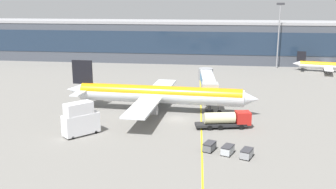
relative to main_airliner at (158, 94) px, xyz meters
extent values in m
plane|color=slate|center=(4.61, -5.18, -3.97)|extent=(700.00, 700.00, 0.00)
cube|color=yellow|center=(9.83, -3.18, -3.96)|extent=(4.87, 79.89, 0.01)
cube|color=#424751|center=(-2.43, 74.34, 3.73)|extent=(198.44, 18.08, 15.38)
cube|color=#1E2D42|center=(-2.43, 65.24, 4.50)|extent=(192.49, 0.16, 8.62)
cube|color=#99999E|center=(-2.43, 74.34, 11.92)|extent=(202.41, 18.44, 1.00)
cylinder|color=silver|center=(0.30, -0.01, -0.14)|extent=(37.42, 5.53, 3.68)
cylinder|color=orange|center=(0.30, -0.01, 0.20)|extent=(36.67, 5.35, 3.54)
cone|color=silver|center=(20.20, -1.01, -0.14)|extent=(3.85, 3.68, 3.50)
cone|color=silver|center=(-19.79, 0.99, 0.23)|extent=(4.57, 3.35, 3.13)
cube|color=black|center=(-17.82, 0.89, 4.47)|extent=(4.80, 0.60, 5.53)
cube|color=silver|center=(-17.14, 4.54, 0.42)|extent=(2.29, 5.99, 0.24)
cube|color=silver|center=(-17.50, -2.82, 0.42)|extent=(2.29, 5.99, 0.24)
cube|color=silver|center=(-0.72, 9.72, -0.41)|extent=(5.57, 15.88, 0.40)
cube|color=silver|center=(-1.68, -9.60, -0.41)|extent=(5.57, 15.88, 0.40)
cylinder|color=#939399|center=(0.14, 6.85, -1.73)|extent=(2.93, 2.17, 2.03)
cylinder|color=#939399|center=(-0.54, -6.83, -1.73)|extent=(2.93, 2.17, 2.03)
cylinder|color=black|center=(13.70, -0.68, -3.47)|extent=(1.02, 0.45, 1.00)
cylinder|color=slate|center=(13.70, -0.68, -2.47)|extent=(0.20, 0.20, 1.99)
cylinder|color=black|center=(-1.85, 1.75, -3.47)|extent=(1.02, 0.45, 1.00)
cylinder|color=slate|center=(-1.85, 1.75, -2.47)|extent=(0.20, 0.20, 1.99)
cylinder|color=black|center=(-2.02, -1.56, -3.47)|extent=(1.02, 0.45, 1.00)
cylinder|color=slate|center=(-2.02, -1.56, -2.47)|extent=(0.20, 0.20, 1.99)
cube|color=#B2B7BC|center=(10.62, 10.59, 1.16)|extent=(4.68, 18.73, 2.80)
cube|color=#2D84C6|center=(10.67, 10.60, 1.16)|extent=(4.53, 15.79, 1.54)
cube|color=#9EA3A8|center=(11.47, 1.36, 1.16)|extent=(3.88, 3.52, 2.94)
cylinder|color=#4C4C51|center=(11.47, 1.36, -2.10)|extent=(0.70, 0.70, 3.73)
cube|color=#262628|center=(11.47, 1.36, -3.82)|extent=(1.96, 1.96, 0.30)
cylinder|color=gray|center=(9.78, 19.82, 1.16)|extent=(3.90, 3.90, 3.08)
cylinder|color=gray|center=(9.78, 19.82, -2.10)|extent=(1.80, 1.80, 3.73)
cube|color=#232326|center=(13.99, -9.96, -3.22)|extent=(10.30, 4.53, 0.50)
cube|color=#B21E19|center=(18.29, -9.04, -1.97)|extent=(3.26, 3.03, 2.50)
cube|color=black|center=(19.53, -8.77, -1.47)|extent=(0.64, 2.28, 1.12)
cylinder|color=beige|center=(13.72, -10.01, -1.87)|extent=(6.33, 3.40, 2.20)
cylinder|color=black|center=(17.50, -7.99, -3.47)|extent=(1.05, 0.55, 1.00)
cylinder|color=black|center=(17.99, -10.32, -3.47)|extent=(1.05, 0.55, 1.00)
cylinder|color=black|center=(13.45, -8.86, -3.47)|extent=(1.05, 0.55, 1.00)
cylinder|color=black|center=(13.95, -11.18, -3.47)|extent=(1.05, 0.55, 1.00)
cylinder|color=black|center=(11.40, -9.30, -3.47)|extent=(1.05, 0.55, 1.00)
cylinder|color=black|center=(11.89, -11.62, -3.47)|extent=(1.05, 0.55, 1.00)
cube|color=white|center=(-11.80, -17.45, -1.77)|extent=(6.41, 6.73, 3.80)
cube|color=silver|center=(-12.02, -17.71, 1.23)|extent=(5.18, 5.38, 2.20)
cylinder|color=black|center=(-11.04, -14.93, -3.67)|extent=(0.59, 0.61, 0.60)
cylinder|color=black|center=(-9.37, -16.44, -3.67)|extent=(0.59, 0.61, 0.60)
cylinder|color=black|center=(-14.22, -18.47, -3.67)|extent=(0.59, 0.61, 0.60)
cylinder|color=black|center=(-12.55, -19.97, -3.67)|extent=(0.59, 0.61, 0.60)
cube|color=#595B60|center=(12.16, -22.10, -3.24)|extent=(2.32, 2.96, 1.10)
cube|color=#333338|center=(12.16, -22.10, -2.54)|extent=(2.36, 3.02, 0.10)
cylinder|color=black|center=(11.82, -20.87, -3.79)|extent=(0.24, 0.38, 0.36)
cylinder|color=black|center=(13.23, -21.39, -3.79)|extent=(0.24, 0.38, 0.36)
cylinder|color=black|center=(11.09, -22.81, -3.79)|extent=(0.24, 0.38, 0.36)
cylinder|color=black|center=(12.50, -23.34, -3.79)|extent=(0.24, 0.38, 0.36)
cube|color=#B2B7BC|center=(15.15, -23.23, -3.24)|extent=(2.32, 2.96, 1.10)
cube|color=#333338|center=(15.15, -23.23, -2.54)|extent=(2.36, 3.02, 0.10)
cylinder|color=black|center=(14.82, -21.99, -3.79)|extent=(0.24, 0.38, 0.36)
cylinder|color=black|center=(16.22, -22.52, -3.79)|extent=(0.24, 0.38, 0.36)
cylinder|color=black|center=(14.09, -23.94, -3.79)|extent=(0.24, 0.38, 0.36)
cylinder|color=black|center=(15.49, -24.46, -3.79)|extent=(0.24, 0.38, 0.36)
cube|color=gray|center=(18.15, -24.35, -3.24)|extent=(2.32, 2.96, 1.10)
cube|color=#333338|center=(18.15, -24.35, -2.54)|extent=(2.36, 3.02, 0.10)
cylinder|color=black|center=(17.81, -23.11, -3.79)|extent=(0.24, 0.38, 0.36)
cylinder|color=black|center=(19.22, -23.64, -3.79)|extent=(0.24, 0.38, 0.36)
cylinder|color=black|center=(17.08, -25.06, -3.79)|extent=(0.24, 0.38, 0.36)
cylinder|color=black|center=(18.49, -25.59, -3.79)|extent=(0.24, 0.38, 0.36)
cylinder|color=white|center=(51.78, 56.12, -1.80)|extent=(20.74, 6.61, 2.35)
cylinder|color=orange|center=(51.78, 56.12, -1.59)|extent=(20.32, 6.43, 2.25)
cone|color=white|center=(40.74, 58.47, -1.56)|extent=(3.17, 2.54, 2.00)
cube|color=black|center=(42.15, 58.17, 1.14)|extent=(3.03, 0.84, 3.52)
cube|color=white|center=(43.13, 60.37, -1.45)|extent=(1.92, 3.92, 0.14)
cube|color=white|center=(42.15, 55.77, -1.45)|extent=(1.92, 3.92, 0.14)
cube|color=white|center=(52.08, 61.70, -1.97)|extent=(4.55, 9.09, 0.23)
cube|color=white|center=(49.78, 50.90, -1.97)|extent=(4.55, 9.09, 0.23)
cylinder|color=#939399|center=(52.32, 60.05, -2.80)|extent=(2.04, 1.64, 1.29)
cylinder|color=#939399|center=(50.67, 52.31, -2.80)|extent=(2.04, 1.64, 1.29)
cylinder|color=black|center=(50.79, 57.41, -3.67)|extent=(0.62, 0.35, 0.58)
cylinder|color=slate|center=(50.79, 57.41, -3.18)|extent=(0.12, 0.12, 0.99)
cylinder|color=black|center=(50.35, 55.34, -3.67)|extent=(0.62, 0.35, 0.58)
cylinder|color=slate|center=(50.35, 55.34, -3.18)|extent=(0.12, 0.12, 0.99)
cylinder|color=gray|center=(34.37, 62.34, 7.42)|extent=(0.44, 0.44, 22.77)
cube|color=#333338|center=(34.37, 62.34, 19.21)|extent=(2.80, 0.50, 0.80)
camera|label=1|loc=(13.37, -83.01, 20.65)|focal=41.27mm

